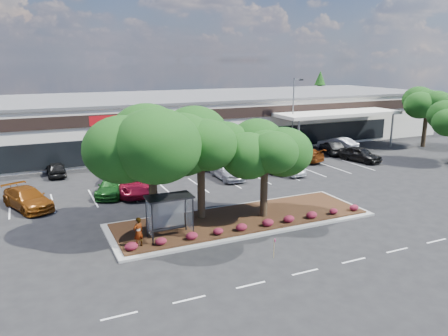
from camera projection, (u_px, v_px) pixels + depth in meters
name	position (u px, v px, depth m)	size (l,w,h in m)	color
ground	(300.00, 237.00, 27.13)	(160.00, 160.00, 0.00)	black
retail_store	(151.00, 120.00, 56.31)	(80.40, 25.20, 6.25)	white
landscape_island	(242.00, 219.00, 29.82)	(18.00, 6.00, 0.26)	#9F9E9A
lane_markings	(227.00, 192.00, 36.27)	(33.12, 20.06, 0.01)	silver
shrub_row	(257.00, 224.00, 27.87)	(17.00, 0.80, 0.50)	maroon
bus_shelter	(169.00, 204.00, 26.14)	(2.75, 1.55, 2.59)	black
island_tree_west	(152.00, 169.00, 26.85)	(7.20, 7.20, 7.89)	#143D0E
island_tree_mid	(201.00, 165.00, 28.95)	(6.60, 6.60, 7.32)	#143D0E
island_tree_east	(264.00, 170.00, 29.35)	(5.80, 5.80, 6.50)	#143D0E
tree_east_far	(426.00, 117.00, 54.68)	(6.40, 6.40, 7.62)	#143D0E
conifer_north_east	(319.00, 96.00, 78.66)	(3.96, 3.96, 9.00)	#143D0E
person_waiting	(138.00, 232.00, 24.90)	(0.65, 0.42, 1.77)	#594C47
light_pole	(294.00, 120.00, 51.07)	(1.38, 0.87, 8.74)	#9F9E9A
survey_stake	(274.00, 246.00, 24.08)	(0.07, 0.14, 1.15)	#A08554
car_0	(28.00, 199.00, 32.20)	(2.15, 5.28, 1.53)	brown
car_1	(133.00, 184.00, 35.93)	(2.70, 5.86, 1.63)	maroon
car_2	(112.00, 186.00, 35.55)	(1.98, 4.88, 1.42)	#154B16
car_4	(227.00, 170.00, 40.36)	(2.00, 4.97, 1.69)	#A4A6B0
car_5	(266.00, 163.00, 43.04)	(1.78, 5.09, 1.68)	black
car_6	(287.00, 167.00, 42.03)	(1.49, 4.28, 1.41)	#9CA2A7
car_8	(360.00, 154.00, 47.24)	(1.90, 4.73, 1.61)	black
car_9	(56.00, 169.00, 41.29)	(1.63, 4.04, 1.38)	black
car_10	(121.00, 170.00, 40.59)	(2.48, 5.38, 1.50)	#B2B9BF
car_11	(169.00, 159.00, 45.35)	(2.43, 5.26, 1.46)	black
car_12	(195.00, 158.00, 45.08)	(2.33, 5.72, 1.66)	#B1B1B1
car_13	(236.00, 151.00, 49.18)	(1.62, 4.66, 1.53)	black
car_14	(228.00, 153.00, 47.91)	(1.61, 4.61, 1.52)	black
car_15	(300.00, 154.00, 47.44)	(2.24, 5.51, 1.60)	#682B0B
car_16	(337.00, 144.00, 52.78)	(1.75, 5.03, 1.66)	silver
car_17	(332.00, 148.00, 51.03)	(1.53, 4.39, 1.45)	black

